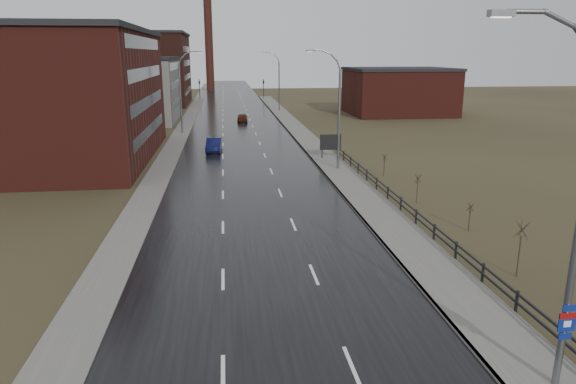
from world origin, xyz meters
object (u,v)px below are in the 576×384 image
object	(u,v)px
car_near	(214,145)
car_far	(242,118)
streetlight_main	(571,218)
billboard	(330,143)

from	to	relation	value
car_near	car_far	bearing A→B (deg)	83.64
streetlight_main	billboard	xyz separation A→B (m)	(0.63, 39.20, -4.26)
streetlight_main	car_near	world-z (taller)	streetlight_main
car_far	streetlight_main	bearing A→B (deg)	98.98
streetlight_main	billboard	world-z (taller)	streetlight_main
streetlight_main	car_near	distance (m)	46.83
streetlight_main	car_far	xyz separation A→B (m)	(-7.54, 71.67, -5.35)
car_far	car_near	bearing A→B (deg)	83.96
billboard	car_far	bearing A→B (deg)	104.11
streetlight_main	car_far	world-z (taller)	streetlight_main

